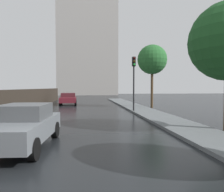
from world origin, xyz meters
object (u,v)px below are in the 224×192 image
at_px(car_maroon_mid_road, 68,99).
at_px(car_grey_near_kerb, 23,125).
at_px(traffic_light, 134,73).
at_px(street_tree_mid, 152,60).

bearing_deg(car_maroon_mid_road, car_grey_near_kerb, 86.93).
distance_m(car_grey_near_kerb, car_maroon_mid_road, 17.34).
bearing_deg(car_grey_near_kerb, car_maroon_mid_road, -85.63).
xyz_separation_m(traffic_light, street_tree_mid, (2.64, 3.49, 1.58)).
bearing_deg(car_maroon_mid_road, street_tree_mid, 146.94).
bearing_deg(street_tree_mid, car_maroon_mid_road, 150.05).
height_order(car_grey_near_kerb, street_tree_mid, street_tree_mid).
xyz_separation_m(car_grey_near_kerb, car_maroon_mid_road, (-0.01, 17.34, -0.02)).
bearing_deg(street_tree_mid, traffic_light, -127.05).
xyz_separation_m(car_maroon_mid_road, traffic_light, (5.87, -8.40, 2.41)).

